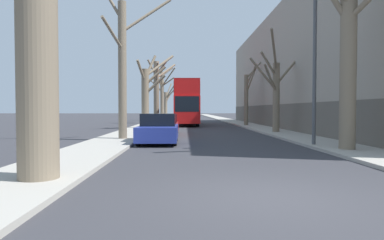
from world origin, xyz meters
TOP-DOWN VIEW (x-y plane):
  - ground_plane at (0.00, 0.00)m, footprint 300.00×300.00m
  - sidewalk_left at (-5.06, 50.00)m, footprint 2.49×120.00m
  - sidewalk_right at (5.06, 50.00)m, footprint 2.49×120.00m
  - building_facade_right at (11.29, 24.29)m, footprint 10.08×41.09m
  - street_tree_left_1 at (-4.73, 11.79)m, footprint 4.29×3.27m
  - street_tree_left_2 at (-4.62, 22.76)m, footprint 2.99×3.57m
  - street_tree_left_3 at (-4.70, 34.23)m, footprint 3.29×4.34m
  - street_tree_left_4 at (-4.72, 44.88)m, footprint 3.96×2.57m
  - street_tree_left_5 at (-4.67, 55.79)m, footprint 2.35×2.85m
  - street_tree_right_0 at (4.73, 6.59)m, footprint 2.70×2.69m
  - street_tree_right_1 at (4.76, 16.92)m, footprint 4.05×3.60m
  - street_tree_right_2 at (4.77, 27.31)m, footprint 2.61×2.88m
  - double_decker_bus at (-1.23, 30.25)m, footprint 2.47×11.08m
  - parked_car_0 at (-2.75, 10.41)m, footprint 1.84×4.16m
  - parked_car_1 at (-2.75, 16.10)m, footprint 1.71×4.51m
  - lamp_post at (4.09, 8.51)m, footprint 1.40×0.20m

SIDE VIEW (x-z plane):
  - ground_plane at x=0.00m, z-range 0.00..0.00m
  - sidewalk_left at x=-5.06m, z-range 0.00..0.12m
  - sidewalk_right at x=5.06m, z-range 0.00..0.12m
  - parked_car_1 at x=-2.75m, z-range -0.03..1.29m
  - parked_car_0 at x=-2.75m, z-range -0.04..1.41m
  - double_decker_bus at x=-1.23m, z-range 0.30..4.83m
  - street_tree_right_1 at x=4.76m, z-range -0.35..6.29m
  - street_tree_left_5 at x=-4.67m, z-range -0.30..6.25m
  - street_tree_right_2 at x=4.77m, z-range -0.56..6.63m
  - street_tree_left_2 at x=-4.62m, z-range -0.22..6.38m
  - street_tree_right_0 at x=4.73m, z-range 0.10..7.99m
  - street_tree_left_1 at x=-4.73m, z-range -0.54..8.67m
  - street_tree_left_4 at x=-4.72m, z-range 0.06..8.13m
  - street_tree_left_3 at x=-4.70m, z-range 0.36..7.88m
  - lamp_post at x=4.09m, z-range 0.46..8.14m
  - building_facade_right at x=11.29m, z-range -0.01..10.35m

